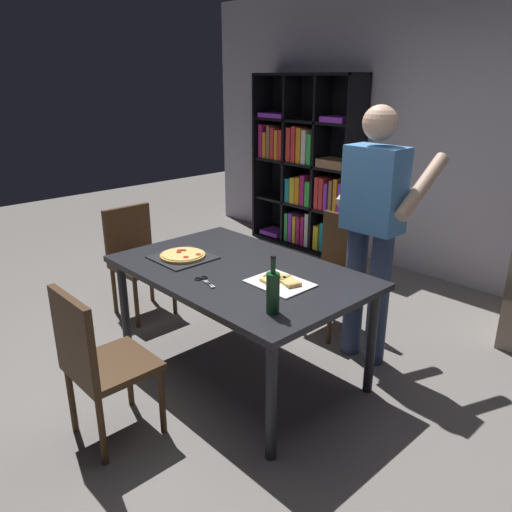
{
  "coord_description": "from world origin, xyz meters",
  "views": [
    {
      "loc": [
        2.25,
        -1.96,
        1.91
      ],
      "look_at": [
        0.0,
        0.15,
        0.8
      ],
      "focal_mm": 35.08,
      "sensor_mm": 36.0,
      "label": 1
    }
  ],
  "objects_px": {
    "kitchen_scissors": "(204,280)",
    "chair_far_side": "(335,265)",
    "bookshelf": "(308,172)",
    "person_serving_pizza": "(373,223)",
    "wine_bottle": "(273,292)",
    "chair_left_end": "(136,254)",
    "pepperoni_pizza_on_tray": "(183,256)",
    "dining_table": "(239,279)",
    "chair_near_camera": "(96,358)"
  },
  "relations": [
    {
      "from": "bookshelf",
      "to": "chair_left_end",
      "type": "bearing_deg",
      "value": -85.38
    },
    {
      "from": "dining_table",
      "to": "kitchen_scissors",
      "type": "height_order",
      "value": "kitchen_scissors"
    },
    {
      "from": "pepperoni_pizza_on_tray",
      "to": "kitchen_scissors",
      "type": "height_order",
      "value": "pepperoni_pizza_on_tray"
    },
    {
      "from": "pepperoni_pizza_on_tray",
      "to": "wine_bottle",
      "type": "xyz_separation_m",
      "value": [
        1.0,
        -0.14,
        0.1
      ]
    },
    {
      "from": "chair_left_end",
      "to": "person_serving_pizza",
      "type": "relative_size",
      "value": 0.51
    },
    {
      "from": "dining_table",
      "to": "person_serving_pizza",
      "type": "distance_m",
      "value": 0.96
    },
    {
      "from": "wine_bottle",
      "to": "chair_left_end",
      "type": "bearing_deg",
      "value": 171.33
    },
    {
      "from": "wine_bottle",
      "to": "kitchen_scissors",
      "type": "bearing_deg",
      "value": 179.82
    },
    {
      "from": "kitchen_scissors",
      "to": "chair_far_side",
      "type": "bearing_deg",
      "value": 90.39
    },
    {
      "from": "dining_table",
      "to": "kitchen_scissors",
      "type": "bearing_deg",
      "value": -88.24
    },
    {
      "from": "wine_bottle",
      "to": "kitchen_scissors",
      "type": "distance_m",
      "value": 0.6
    },
    {
      "from": "chair_far_side",
      "to": "pepperoni_pizza_on_tray",
      "type": "bearing_deg",
      "value": -109.61
    },
    {
      "from": "chair_near_camera",
      "to": "wine_bottle",
      "type": "height_order",
      "value": "wine_bottle"
    },
    {
      "from": "pepperoni_pizza_on_tray",
      "to": "person_serving_pizza",
      "type": "bearing_deg",
      "value": 46.93
    },
    {
      "from": "bookshelf",
      "to": "kitchen_scissors",
      "type": "height_order",
      "value": "bookshelf"
    },
    {
      "from": "chair_near_camera",
      "to": "person_serving_pizza",
      "type": "distance_m",
      "value": 1.91
    },
    {
      "from": "person_serving_pizza",
      "to": "wine_bottle",
      "type": "distance_m",
      "value": 1.09
    },
    {
      "from": "chair_far_side",
      "to": "dining_table",
      "type": "bearing_deg",
      "value": -90.0
    },
    {
      "from": "chair_near_camera",
      "to": "chair_left_end",
      "type": "distance_m",
      "value": 1.65
    },
    {
      "from": "dining_table",
      "to": "person_serving_pizza",
      "type": "height_order",
      "value": "person_serving_pizza"
    },
    {
      "from": "wine_bottle",
      "to": "chair_far_side",
      "type": "bearing_deg",
      "value": 114.67
    },
    {
      "from": "chair_near_camera",
      "to": "bookshelf",
      "type": "relative_size",
      "value": 0.46
    },
    {
      "from": "chair_left_end",
      "to": "bookshelf",
      "type": "relative_size",
      "value": 0.46
    },
    {
      "from": "kitchen_scissors",
      "to": "bookshelf",
      "type": "bearing_deg",
      "value": 119.48
    },
    {
      "from": "dining_table",
      "to": "chair_near_camera",
      "type": "relative_size",
      "value": 1.82
    },
    {
      "from": "dining_table",
      "to": "wine_bottle",
      "type": "distance_m",
      "value": 0.69
    },
    {
      "from": "dining_table",
      "to": "pepperoni_pizza_on_tray",
      "type": "distance_m",
      "value": 0.44
    },
    {
      "from": "bookshelf",
      "to": "pepperoni_pizza_on_tray",
      "type": "distance_m",
      "value": 2.75
    },
    {
      "from": "chair_far_side",
      "to": "wine_bottle",
      "type": "height_order",
      "value": "wine_bottle"
    },
    {
      "from": "person_serving_pizza",
      "to": "wine_bottle",
      "type": "relative_size",
      "value": 5.54
    },
    {
      "from": "chair_left_end",
      "to": "wine_bottle",
      "type": "height_order",
      "value": "wine_bottle"
    },
    {
      "from": "chair_far_side",
      "to": "chair_left_end",
      "type": "bearing_deg",
      "value": -142.44
    },
    {
      "from": "chair_left_end",
      "to": "kitchen_scissors",
      "type": "xyz_separation_m",
      "value": [
        1.31,
        -0.29,
        0.24
      ]
    },
    {
      "from": "bookshelf",
      "to": "kitchen_scissors",
      "type": "distance_m",
      "value": 3.06
    },
    {
      "from": "chair_far_side",
      "to": "wine_bottle",
      "type": "xyz_separation_m",
      "value": [
        0.59,
        -1.29,
        0.36
      ]
    },
    {
      "from": "chair_left_end",
      "to": "kitchen_scissors",
      "type": "distance_m",
      "value": 1.37
    },
    {
      "from": "dining_table",
      "to": "bookshelf",
      "type": "height_order",
      "value": "bookshelf"
    },
    {
      "from": "dining_table",
      "to": "pepperoni_pizza_on_tray",
      "type": "relative_size",
      "value": 4.47
    },
    {
      "from": "pepperoni_pizza_on_tray",
      "to": "wine_bottle",
      "type": "relative_size",
      "value": 1.16
    },
    {
      "from": "chair_far_side",
      "to": "person_serving_pizza",
      "type": "height_order",
      "value": "person_serving_pizza"
    },
    {
      "from": "chair_left_end",
      "to": "wine_bottle",
      "type": "relative_size",
      "value": 2.85
    },
    {
      "from": "person_serving_pizza",
      "to": "bookshelf",
      "type": "bearing_deg",
      "value": 140.86
    },
    {
      "from": "chair_left_end",
      "to": "kitchen_scissors",
      "type": "height_order",
      "value": "chair_left_end"
    },
    {
      "from": "chair_near_camera",
      "to": "pepperoni_pizza_on_tray",
      "type": "bearing_deg",
      "value": 115.5
    },
    {
      "from": "kitchen_scissors",
      "to": "wine_bottle",
      "type": "bearing_deg",
      "value": -0.18
    },
    {
      "from": "person_serving_pizza",
      "to": "pepperoni_pizza_on_tray",
      "type": "relative_size",
      "value": 4.77
    },
    {
      "from": "kitchen_scissors",
      "to": "chair_near_camera",
      "type": "bearing_deg",
      "value": -90.71
    },
    {
      "from": "chair_left_end",
      "to": "wine_bottle",
      "type": "distance_m",
      "value": 1.95
    },
    {
      "from": "chair_far_side",
      "to": "wine_bottle",
      "type": "bearing_deg",
      "value": -65.33
    },
    {
      "from": "bookshelf",
      "to": "kitchen_scissors",
      "type": "bearing_deg",
      "value": -60.52
    }
  ]
}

